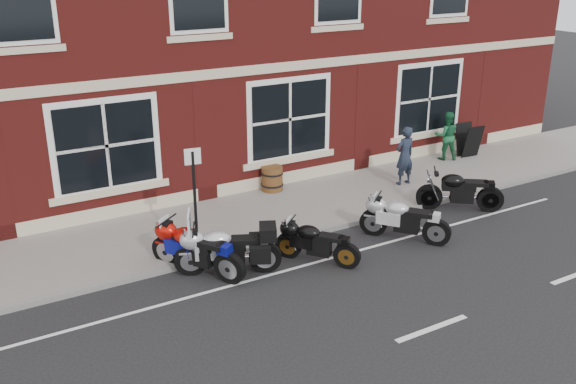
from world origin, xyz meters
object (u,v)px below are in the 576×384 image
Objects in this scene: moto_sport_red at (196,247)px; pedestrian_left at (405,156)px; moto_sport_black at (316,241)px; pedestrian_right at (446,136)px; moto_naked_black at (458,189)px; barrel_planter at (272,179)px; moto_touring_silver at (224,247)px; parking_sign at (195,195)px; moto_sport_silver at (403,218)px; a_board_sign at (469,140)px.

pedestrian_left is (6.98, 1.80, 0.36)m from moto_sport_red.
moto_sport_red is 1.27× the size of moto_sport_black.
pedestrian_right is at bearing -13.92° from moto_sport_red.
moto_sport_red is at bearing 125.89° from moto_naked_black.
pedestrian_right is 6.05m from barrel_planter.
pedestrian_right is at bearing -158.07° from pedestrian_left.
moto_touring_silver is 0.85× the size of parking_sign.
barrel_planter is (3.07, 3.50, -0.13)m from moto_touring_silver.
pedestrian_left is 2.46× the size of barrel_planter.
pedestrian_right reaches higher than moto_sport_black.
moto_sport_silver is (4.74, -0.86, -0.04)m from moto_sport_red.
moto_sport_black is at bearing 141.78° from moto_sport_silver.
moto_touring_silver is 1.96m from moto_sport_black.
pedestrian_right is (7.20, 3.73, 0.38)m from moto_sport_black.
moto_naked_black is (6.62, 0.12, -0.02)m from moto_touring_silver.
moto_sport_red is 1.22× the size of pedestrian_left.
moto_sport_silver reaches higher than barrel_planter.
moto_sport_black is at bearing -22.02° from parking_sign.
moto_touring_silver is at bearing -158.01° from a_board_sign.
moto_touring_silver is 10.40m from a_board_sign.
pedestrian_left is at bearing -16.31° from moto_sport_red.
barrel_planter is 4.42m from parking_sign.
moto_touring_silver is 4.27m from moto_sport_silver.
moto_touring_silver is 4.66m from barrel_planter.
moto_sport_black is at bearing -151.07° from a_board_sign.
barrel_planter is (-1.17, 4.08, -0.09)m from moto_sport_silver.
parking_sign is at bearing 44.09° from moto_touring_silver.
moto_sport_black is 0.66× the size of parking_sign.
moto_sport_black is at bearing -80.35° from moto_touring_silver.
pedestrian_right reaches higher than moto_naked_black.
moto_touring_silver is 0.58m from moto_sport_red.
moto_sport_black is (1.89, -0.53, -0.10)m from moto_touring_silver.
moto_touring_silver reaches higher than a_board_sign.
pedestrian_right reaches higher than barrel_planter.
barrel_planter is (1.18, 4.03, -0.04)m from moto_sport_black.
moto_touring_silver is 1.25m from parking_sign.
parking_sign reaches higher than moto_touring_silver.
moto_naked_black is (2.38, 0.69, 0.02)m from moto_sport_silver.
moto_sport_black is 8.81m from a_board_sign.
moto_sport_silver is 4.24m from barrel_planter.
moto_naked_black is at bearing -43.63° from barrel_planter.
moto_naked_black is 0.76× the size of parking_sign.
parking_sign is at bearing 110.97° from moto_sport_black.
pedestrian_right reaches higher than moto_sport_silver.
barrel_planter is at bearing 48.69° from parking_sign.
parking_sign reaches higher than pedestrian_right.
moto_sport_red is at bearing 45.58° from pedestrian_right.
pedestrian_left is (4.60, 2.62, 0.45)m from moto_sport_black.
a_board_sign is at bearing 22.13° from parking_sign.
moto_naked_black is 2.72× the size of barrel_planter.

